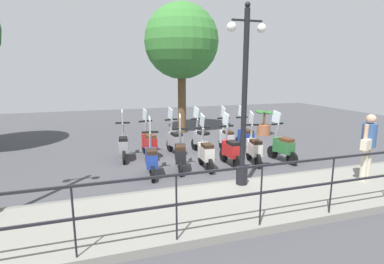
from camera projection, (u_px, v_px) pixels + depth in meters
ground_plane at (209, 161)px, 9.24m from camera, size 28.00×28.00×0.00m
promenade_walkway at (264, 199)px, 6.29m from camera, size 2.20×20.00×0.15m
fence_railing at (299, 178)px, 5.15m from camera, size 0.04×16.03×1.07m
lamp_post_near at (244, 109)px, 6.59m from camera, size 0.26×0.90×3.97m
pedestrian_with_bag at (368, 142)px, 7.01m from camera, size 0.46×0.61×1.59m
tree_distant at (182, 42)px, 12.83m from camera, size 3.20×3.20×5.58m
potted_palm at (264, 125)px, 12.92m from camera, size 1.06×0.66×1.05m
scooter_near_0 at (283, 146)px, 9.07m from camera, size 1.23×0.47×1.54m
scooter_near_1 at (254, 148)px, 8.86m from camera, size 1.22×0.48×1.54m
scooter_near_2 at (231, 150)px, 8.68m from camera, size 1.23×0.44×1.54m
scooter_near_3 at (206, 152)px, 8.39m from camera, size 1.23×0.44×1.54m
scooter_near_4 at (180, 154)px, 8.20m from camera, size 1.21×0.52×1.54m
scooter_near_5 at (151, 159)px, 7.78m from camera, size 1.23×0.44×1.54m
scooter_far_0 at (245, 137)px, 10.38m from camera, size 1.23×0.44×1.54m
scooter_far_1 at (226, 138)px, 10.17m from camera, size 1.23×0.44×1.54m
scooter_far_2 at (201, 139)px, 10.05m from camera, size 1.22×0.48×1.54m
scooter_far_3 at (175, 140)px, 9.88m from camera, size 1.23×0.47×1.54m
scooter_far_4 at (149, 142)px, 9.57m from camera, size 1.22×0.47×1.54m
scooter_far_5 at (124, 145)px, 9.22m from camera, size 1.23×0.44×1.54m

